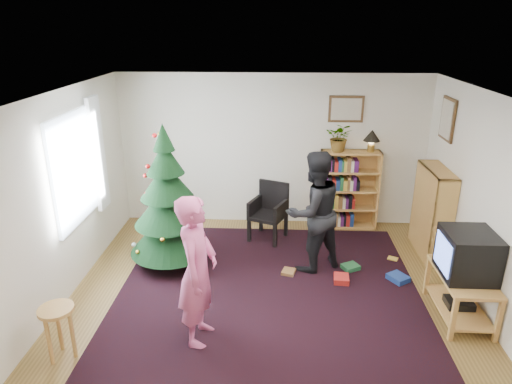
{
  "coord_description": "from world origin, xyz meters",
  "views": [
    {
      "loc": [
        0.08,
        -4.75,
        3.24
      ],
      "look_at": [
        -0.2,
        0.95,
        1.1
      ],
      "focal_mm": 32.0,
      "sensor_mm": 36.0,
      "label": 1
    }
  ],
  "objects_px": {
    "picture_right": "(448,119)",
    "bookshelf_back": "(349,189)",
    "potted_plant": "(340,137)",
    "crt_tv": "(468,254)",
    "christmas_tree": "(168,209)",
    "tv_stand": "(461,291)",
    "picture_back": "(346,109)",
    "table_lamp": "(372,137)",
    "person_standing": "(198,271)",
    "armchair": "(268,209)",
    "stool": "(57,319)",
    "person_by_chair": "(314,212)",
    "bookshelf_right": "(432,211)"
  },
  "relations": [
    {
      "from": "picture_right",
      "to": "bookshelf_back",
      "type": "xyz_separation_m",
      "value": [
        -1.21,
        0.59,
        -1.29
      ]
    },
    {
      "from": "potted_plant",
      "to": "crt_tv",
      "type": "bearing_deg",
      "value": -64.99
    },
    {
      "from": "christmas_tree",
      "to": "tv_stand",
      "type": "bearing_deg",
      "value": -16.39
    },
    {
      "from": "picture_back",
      "to": "table_lamp",
      "type": "distance_m",
      "value": 0.6
    },
    {
      "from": "bookshelf_back",
      "to": "table_lamp",
      "type": "xyz_separation_m",
      "value": [
        0.3,
        0.0,
        0.87
      ]
    },
    {
      "from": "tv_stand",
      "to": "picture_right",
      "type": "bearing_deg",
      "value": 82.3
    },
    {
      "from": "bookshelf_back",
      "to": "person_standing",
      "type": "bearing_deg",
      "value": -123.28
    },
    {
      "from": "potted_plant",
      "to": "picture_right",
      "type": "bearing_deg",
      "value": -22.66
    },
    {
      "from": "armchair",
      "to": "tv_stand",
      "type": "bearing_deg",
      "value": -17.95
    },
    {
      "from": "stool",
      "to": "potted_plant",
      "type": "bearing_deg",
      "value": 47.02
    },
    {
      "from": "picture_back",
      "to": "tv_stand",
      "type": "relative_size",
      "value": 0.57
    },
    {
      "from": "bookshelf_back",
      "to": "person_by_chair",
      "type": "bearing_deg",
      "value": -115.4
    },
    {
      "from": "crt_tv",
      "to": "armchair",
      "type": "height_order",
      "value": "crt_tv"
    },
    {
      "from": "picture_right",
      "to": "person_standing",
      "type": "height_order",
      "value": "picture_right"
    },
    {
      "from": "potted_plant",
      "to": "bookshelf_back",
      "type": "bearing_deg",
      "value": 0.0
    },
    {
      "from": "tv_stand",
      "to": "person_standing",
      "type": "relative_size",
      "value": 0.58
    },
    {
      "from": "bookshelf_right",
      "to": "stool",
      "type": "xyz_separation_m",
      "value": [
        -4.43,
        -2.5,
        -0.21
      ]
    },
    {
      "from": "picture_right",
      "to": "crt_tv",
      "type": "distance_m",
      "value": 2.22
    },
    {
      "from": "armchair",
      "to": "bookshelf_right",
      "type": "bearing_deg",
      "value": 13.87
    },
    {
      "from": "christmas_tree",
      "to": "bookshelf_back",
      "type": "bearing_deg",
      "value": 28.01
    },
    {
      "from": "bookshelf_back",
      "to": "table_lamp",
      "type": "bearing_deg",
      "value": 0.0
    },
    {
      "from": "bookshelf_back",
      "to": "stool",
      "type": "xyz_separation_m",
      "value": [
        -3.35,
        -3.38,
        -0.21
      ]
    },
    {
      "from": "picture_right",
      "to": "christmas_tree",
      "type": "distance_m",
      "value": 4.11
    },
    {
      "from": "bookshelf_back",
      "to": "tv_stand",
      "type": "bearing_deg",
      "value": -68.85
    },
    {
      "from": "person_by_chair",
      "to": "picture_right",
      "type": "bearing_deg",
      "value": 174.13
    },
    {
      "from": "armchair",
      "to": "potted_plant",
      "type": "xyz_separation_m",
      "value": [
        1.11,
        0.49,
        1.04
      ]
    },
    {
      "from": "person_by_chair",
      "to": "crt_tv",
      "type": "bearing_deg",
      "value": 117.66
    },
    {
      "from": "bookshelf_right",
      "to": "person_standing",
      "type": "bearing_deg",
      "value": 124.93
    },
    {
      "from": "picture_right",
      "to": "person_standing",
      "type": "relative_size",
      "value": 0.36
    },
    {
      "from": "bookshelf_right",
      "to": "person_by_chair",
      "type": "distance_m",
      "value": 1.86
    },
    {
      "from": "person_by_chair",
      "to": "armchair",
      "type": "bearing_deg",
      "value": -86.43
    },
    {
      "from": "potted_plant",
      "to": "bookshelf_right",
      "type": "bearing_deg",
      "value": -34.63
    },
    {
      "from": "crt_tv",
      "to": "armchair",
      "type": "distance_m",
      "value": 3.03
    },
    {
      "from": "armchair",
      "to": "potted_plant",
      "type": "distance_m",
      "value": 1.6
    },
    {
      "from": "christmas_tree",
      "to": "person_standing",
      "type": "xyz_separation_m",
      "value": [
        0.67,
        -1.61,
        -0.01
      ]
    },
    {
      "from": "crt_tv",
      "to": "person_by_chair",
      "type": "bearing_deg",
      "value": 147.62
    },
    {
      "from": "person_standing",
      "to": "person_by_chair",
      "type": "xyz_separation_m",
      "value": [
        1.3,
        1.58,
        0.02
      ]
    },
    {
      "from": "crt_tv",
      "to": "stool",
      "type": "height_order",
      "value": "crt_tv"
    },
    {
      "from": "bookshelf_right",
      "to": "table_lamp",
      "type": "bearing_deg",
      "value": 41.4
    },
    {
      "from": "picture_back",
      "to": "bookshelf_right",
      "type": "distance_m",
      "value": 2.03
    },
    {
      "from": "picture_back",
      "to": "person_standing",
      "type": "height_order",
      "value": "picture_back"
    },
    {
      "from": "stool",
      "to": "person_by_chair",
      "type": "height_order",
      "value": "person_by_chair"
    },
    {
      "from": "picture_back",
      "to": "table_lamp",
      "type": "relative_size",
      "value": 1.56
    },
    {
      "from": "picture_back",
      "to": "crt_tv",
      "type": "height_order",
      "value": "picture_back"
    },
    {
      "from": "picture_right",
      "to": "tv_stand",
      "type": "xyz_separation_m",
      "value": [
        -0.26,
        -1.89,
        -1.62
      ]
    },
    {
      "from": "christmas_tree",
      "to": "person_by_chair",
      "type": "distance_m",
      "value": 1.97
    },
    {
      "from": "bookshelf_right",
      "to": "person_standing",
      "type": "distance_m",
      "value": 3.74
    },
    {
      "from": "bookshelf_right",
      "to": "stool",
      "type": "bearing_deg",
      "value": 119.42
    },
    {
      "from": "picture_back",
      "to": "picture_right",
      "type": "relative_size",
      "value": 0.92
    },
    {
      "from": "christmas_tree",
      "to": "potted_plant",
      "type": "bearing_deg",
      "value": 29.91
    }
  ]
}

